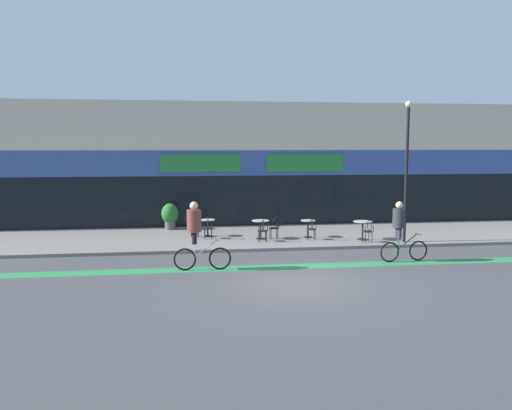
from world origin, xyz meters
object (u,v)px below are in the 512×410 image
(bistro_table_2, at_px, (308,225))
(bistro_table_1, at_px, (261,226))
(cafe_chair_0_near, at_px, (208,227))
(lamp_post, at_px, (407,162))
(bistro_table_3, at_px, (363,226))
(cafe_chair_3_near, at_px, (368,230))
(cyclist_1, at_px, (196,231))
(cafe_chair_1_near, at_px, (263,229))
(bistro_table_0, at_px, (208,224))
(cyclist_0, at_px, (400,228))
(cafe_chair_1_side, at_px, (276,226))
(cafe_chair_0_side, at_px, (193,225))
(planter_pot, at_px, (170,215))
(cafe_chair_2_near, at_px, (311,227))

(bistro_table_2, bearing_deg, bistro_table_1, -176.63)
(bistro_table_2, height_order, cafe_chair_0_near, cafe_chair_0_near)
(bistro_table_2, relative_size, lamp_post, 0.13)
(bistro_table_3, bearing_deg, bistro_table_2, 158.27)
(bistro_table_2, relative_size, cafe_chair_0_near, 0.80)
(bistro_table_1, xyz_separation_m, cafe_chair_3_near, (4.10, -1.33, -0.03))
(cyclist_1, bearing_deg, cafe_chair_1_near, 56.08)
(cafe_chair_3_near, distance_m, cyclist_1, 7.46)
(lamp_post, relative_size, cyclist_1, 2.53)
(bistro_table_0, relative_size, cafe_chair_0_near, 0.80)
(cafe_chair_1_near, bearing_deg, bistro_table_1, 0.56)
(bistro_table_1, distance_m, cyclist_0, 5.91)
(lamp_post, distance_m, cyclist_1, 9.04)
(cafe_chair_1_side, bearing_deg, bistro_table_1, -1.55)
(cyclist_1, bearing_deg, cafe_chair_0_near, 84.80)
(bistro_table_1, height_order, cyclist_0, cyclist_0)
(bistro_table_1, height_order, bistro_table_2, bistro_table_1)
(cafe_chair_1_side, height_order, cafe_chair_3_near, same)
(bistro_table_2, bearing_deg, cyclist_0, -62.86)
(cafe_chair_0_side, xyz_separation_m, cafe_chair_1_near, (2.76, -1.51, 0.00))
(cyclist_0, bearing_deg, planter_pot, 133.24)
(bistro_table_3, bearing_deg, cafe_chair_3_near, -89.36)
(bistro_table_2, height_order, cyclist_1, cyclist_1)
(bistro_table_1, bearing_deg, cafe_chair_2_near, -14.13)
(planter_pot, xyz_separation_m, lamp_post, (9.37, -4.27, 2.52))
(bistro_table_3, relative_size, cafe_chair_1_side, 0.84)
(bistro_table_0, xyz_separation_m, bistro_table_3, (6.23, -1.60, 0.04))
(cafe_chair_0_side, bearing_deg, cafe_chair_1_near, -33.05)
(lamp_post, relative_size, cyclist_0, 2.68)
(cafe_chair_1_near, relative_size, lamp_post, 0.16)
(bistro_table_0, height_order, cyclist_0, cyclist_0)
(cafe_chair_1_near, distance_m, cafe_chair_2_near, 2.02)
(bistro_table_1, distance_m, lamp_post, 6.32)
(bistro_table_0, bearing_deg, bistro_table_2, -10.49)
(bistro_table_2, height_order, cafe_chair_1_near, cafe_chair_1_near)
(cafe_chair_0_near, xyz_separation_m, planter_pot, (-1.64, 2.66, 0.13))
(cyclist_0, bearing_deg, bistro_table_2, 111.86)
(cafe_chair_3_near, bearing_deg, cafe_chair_0_side, 66.78)
(bistro_table_1, relative_size, cafe_chair_0_side, 0.85)
(cafe_chair_0_side, height_order, planter_pot, planter_pot)
(bistro_table_1, xyz_separation_m, lamp_post, (5.59, -1.35, 2.62))
(lamp_post, bearing_deg, bistro_table_3, 156.89)
(cafe_chair_2_near, relative_size, cyclist_1, 0.41)
(cafe_chair_1_side, height_order, planter_pot, planter_pot)
(cafe_chair_1_side, distance_m, planter_pot, 5.29)
(bistro_table_2, bearing_deg, cafe_chair_3_near, -34.90)
(cafe_chair_0_near, xyz_separation_m, lamp_post, (7.73, -1.61, 2.66))
(cafe_chair_0_side, relative_size, cafe_chair_3_near, 1.00)
(bistro_table_1, height_order, cafe_chair_3_near, cafe_chair_3_near)
(cafe_chair_1_side, height_order, cafe_chair_2_near, same)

